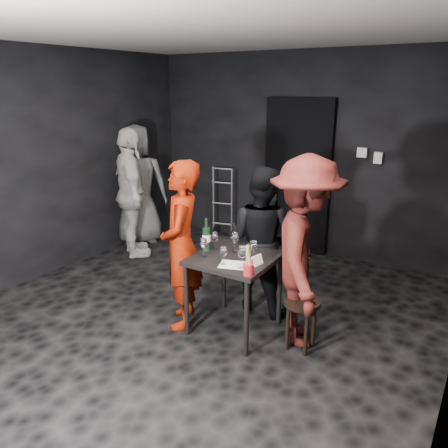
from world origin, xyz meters
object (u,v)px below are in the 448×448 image
Objects in this scene: bystander_cream at (131,184)px; wine_bottle at (206,238)px; tasting_table at (234,266)px; stool at (302,311)px; server_red at (181,239)px; hand_truck at (221,226)px; breadstick_cup at (249,261)px; woman_black at (261,239)px; bystander_grey at (137,176)px; man_maroon at (305,240)px.

bystander_cream reaches higher than wine_bottle.
bystander_cream is 6.41× the size of wine_bottle.
tasting_table is 0.37× the size of bystander_cream.
server_red reaches higher than stool.
wine_bottle is (-0.98, -0.05, 0.50)m from stool.
hand_truck is 3.03m from stool.
wine_bottle reaches higher than breadstick_cup.
woman_black reaches higher than tasting_table.
bystander_grey reaches higher than breadstick_cup.
bystander_cream reaches higher than woman_black.
server_red is at bearing -162.07° from tasting_table.
hand_truck is 1.59m from bystander_cream.
man_maroon is 3.30m from bystander_grey.
man_maroon is (0.61, -0.35, 0.22)m from woman_black.
hand_truck is at bearing 177.33° from bystander_grey.
server_red is 0.89× the size of man_maroon.
bystander_grey is at bearing 149.40° from breadstick_cup.
bystander_cream is at bearing -8.22° from woman_black.
stool is 0.27× the size of server_red.
bystander_cream is (-1.69, 1.08, 0.13)m from server_red.
wine_bottle is at bearing -177.32° from stool.
server_red is (-1.15, -0.20, 0.51)m from stool.
woman_black reaches higher than wine_bottle.
woman_black reaches higher than breadstick_cup.
bystander_grey is 7.23× the size of breadstick_cup.
breadstick_cup reaches higher than stool.
bystander_grey is at bearing -159.41° from server_red.
breadstick_cup is at bearing -137.22° from stool.
hand_truck is 0.63× the size of server_red.
breadstick_cup is at bearing 113.15° from woman_black.
server_red is 0.85m from woman_black.
bystander_cream reaches higher than server_red.
bystander_cream reaches higher than breadstick_cup.
tasting_table is 0.48m from breadstick_cup.
woman_black is (0.49, 0.68, -0.11)m from server_red.
bystander_cream is at bearing 82.08° from bystander_grey.
bystander_cream reaches higher than bystander_grey.
man_maroon is (-0.06, 0.13, 0.61)m from stool.
wine_bottle is (2.16, -1.36, -0.13)m from bystander_grey.
woman_black is (1.52, -1.61, 0.56)m from hand_truck.
man_maroon reaches higher than woman_black.
hand_truck is 0.55× the size of bystander_grey.
bystander_grey is (-1.98, 1.52, 0.13)m from server_red.
wine_bottle is at bearing -74.60° from hand_truck.
breadstick_cup is (0.80, -0.13, 0.00)m from server_red.
wine_bottle is at bearing 76.89° from man_maroon.
bystander_cream is (-2.78, 0.75, 0.03)m from man_maroon.
woman_black is 0.78× the size of man_maroon.
man_maroon is 0.94m from wine_bottle.
man_maroon reaches higher than server_red.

